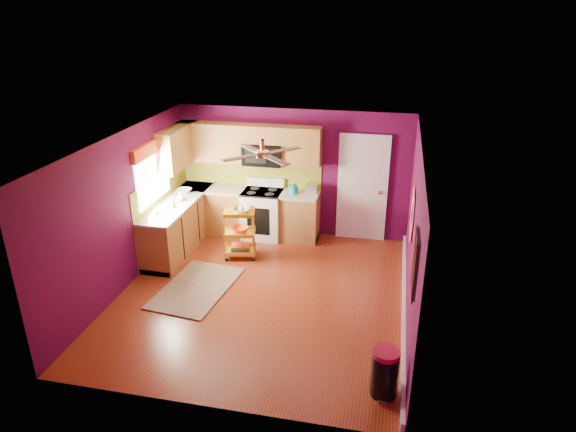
# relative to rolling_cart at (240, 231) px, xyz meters

# --- Properties ---
(ground) EXTENTS (5.00, 5.00, 0.00)m
(ground) POSITION_rel_rolling_cart_xyz_m (0.72, -1.20, -0.51)
(ground) COLOR maroon
(ground) RESTS_ON ground
(room_envelope) EXTENTS (4.54, 5.04, 2.52)m
(room_envelope) POSITION_rel_rolling_cart_xyz_m (0.74, -1.20, 1.12)
(room_envelope) COLOR #500939
(room_envelope) RESTS_ON ground
(lower_cabinets) EXTENTS (2.81, 2.31, 0.94)m
(lower_cabinets) POSITION_rel_rolling_cart_xyz_m (-0.63, 0.61, -0.08)
(lower_cabinets) COLOR brown
(lower_cabinets) RESTS_ON ground
(electric_range) EXTENTS (0.76, 0.66, 1.13)m
(electric_range) POSITION_rel_rolling_cart_xyz_m (0.17, 0.97, -0.03)
(electric_range) COLOR white
(electric_range) RESTS_ON ground
(upper_cabinetry) EXTENTS (2.80, 2.30, 1.26)m
(upper_cabinetry) POSITION_rel_rolling_cart_xyz_m (-0.53, 0.97, 1.29)
(upper_cabinetry) COLOR brown
(upper_cabinetry) RESTS_ON ground
(left_window) EXTENTS (0.08, 1.35, 1.08)m
(left_window) POSITION_rel_rolling_cart_xyz_m (-1.50, -0.15, 1.23)
(left_window) COLOR white
(left_window) RESTS_ON ground
(panel_door) EXTENTS (0.95, 0.11, 2.15)m
(panel_door) POSITION_rel_rolling_cart_xyz_m (2.07, 1.27, 0.51)
(panel_door) COLOR white
(panel_door) RESTS_ON ground
(right_wall_art) EXTENTS (0.04, 2.74, 1.04)m
(right_wall_art) POSITION_rel_rolling_cart_xyz_m (2.94, -1.54, 0.93)
(right_wall_art) COLOR black
(right_wall_art) RESTS_ON ground
(ceiling_fan) EXTENTS (1.01, 1.01, 0.26)m
(ceiling_fan) POSITION_rel_rolling_cart_xyz_m (0.72, -1.00, 1.78)
(ceiling_fan) COLOR #BF8C3F
(ceiling_fan) RESTS_ON ground
(shag_rug) EXTENTS (1.19, 1.76, 0.02)m
(shag_rug) POSITION_rel_rolling_cart_xyz_m (-0.39, -1.23, -0.50)
(shag_rug) COLOR black
(shag_rug) RESTS_ON ground
(rolling_cart) EXTENTS (0.62, 0.51, 1.00)m
(rolling_cart) POSITION_rel_rolling_cart_xyz_m (0.00, 0.00, 0.00)
(rolling_cart) COLOR gold
(rolling_cart) RESTS_ON ground
(trash_can) EXTENTS (0.34, 0.37, 0.62)m
(trash_can) POSITION_rel_rolling_cart_xyz_m (2.70, -3.06, -0.20)
(trash_can) COLOR black
(trash_can) RESTS_ON ground
(teal_kettle) EXTENTS (0.18, 0.18, 0.21)m
(teal_kettle) POSITION_rel_rolling_cart_xyz_m (0.78, 1.00, 0.51)
(teal_kettle) COLOR teal
(teal_kettle) RESTS_ON lower_cabinets
(toaster) EXTENTS (0.22, 0.15, 0.18)m
(toaster) POSITION_rel_rolling_cart_xyz_m (1.12, 1.07, 0.52)
(toaster) COLOR beige
(toaster) RESTS_ON lower_cabinets
(soap_bottle_a) EXTENTS (0.08, 0.08, 0.18)m
(soap_bottle_a) POSITION_rel_rolling_cart_xyz_m (-1.20, -0.17, 0.52)
(soap_bottle_a) COLOR #EA3F72
(soap_bottle_a) RESTS_ON lower_cabinets
(soap_bottle_b) EXTENTS (0.14, 0.14, 0.19)m
(soap_bottle_b) POSITION_rel_rolling_cart_xyz_m (-1.18, 0.17, 0.52)
(soap_bottle_b) COLOR white
(soap_bottle_b) RESTS_ON lower_cabinets
(counter_dish) EXTENTS (0.29, 0.29, 0.07)m
(counter_dish) POSITION_rel_rolling_cart_xyz_m (-1.29, 0.59, 0.46)
(counter_dish) COLOR white
(counter_dish) RESTS_ON lower_cabinets
(counter_cup) EXTENTS (0.11, 0.11, 0.09)m
(counter_cup) POSITION_rel_rolling_cart_xyz_m (-1.34, -0.52, 0.47)
(counter_cup) COLOR white
(counter_cup) RESTS_ON lower_cabinets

